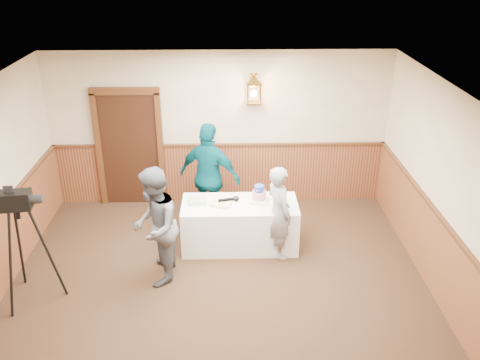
{
  "coord_description": "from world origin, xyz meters",
  "views": [
    {
      "loc": [
        0.16,
        -5.05,
        4.44
      ],
      "look_at": [
        0.33,
        1.7,
        1.25
      ],
      "focal_mm": 38.0,
      "sensor_mm": 36.0,
      "label": 1
    }
  ],
  "objects_px": {
    "display_table": "(240,225)",
    "interviewer": "(155,227)",
    "tiered_cake": "(259,195)",
    "tv_camera_rig": "(26,252)",
    "assistant_p": "(210,177)",
    "baker": "(279,213)",
    "sheet_cake_green": "(198,201)",
    "sheet_cake_yellow": "(221,204)"
  },
  "relations": [
    {
      "from": "baker",
      "to": "tv_camera_rig",
      "type": "distance_m",
      "value": 3.55
    },
    {
      "from": "tiered_cake",
      "to": "assistant_p",
      "type": "relative_size",
      "value": 0.18
    },
    {
      "from": "display_table",
      "to": "interviewer",
      "type": "distance_m",
      "value": 1.55
    },
    {
      "from": "display_table",
      "to": "sheet_cake_yellow",
      "type": "distance_m",
      "value": 0.5
    },
    {
      "from": "tv_camera_rig",
      "to": "display_table",
      "type": "bearing_deg",
      "value": 16.78
    },
    {
      "from": "interviewer",
      "to": "assistant_p",
      "type": "height_order",
      "value": "assistant_p"
    },
    {
      "from": "interviewer",
      "to": "tv_camera_rig",
      "type": "height_order",
      "value": "interviewer"
    },
    {
      "from": "sheet_cake_yellow",
      "to": "interviewer",
      "type": "distance_m",
      "value": 1.21
    },
    {
      "from": "display_table",
      "to": "sheet_cake_green",
      "type": "height_order",
      "value": "sheet_cake_green"
    },
    {
      "from": "display_table",
      "to": "tv_camera_rig",
      "type": "distance_m",
      "value": 3.13
    },
    {
      "from": "tiered_cake",
      "to": "sheet_cake_green",
      "type": "relative_size",
      "value": 1.18
    },
    {
      "from": "baker",
      "to": "assistant_p",
      "type": "relative_size",
      "value": 0.82
    },
    {
      "from": "sheet_cake_yellow",
      "to": "interviewer",
      "type": "xyz_separation_m",
      "value": [
        -0.9,
        -0.81,
        0.08
      ]
    },
    {
      "from": "tiered_cake",
      "to": "tv_camera_rig",
      "type": "distance_m",
      "value": 3.42
    },
    {
      "from": "display_table",
      "to": "interviewer",
      "type": "bearing_deg",
      "value": -143.99
    },
    {
      "from": "baker",
      "to": "tiered_cake",
      "type": "bearing_deg",
      "value": 12.68
    },
    {
      "from": "display_table",
      "to": "baker",
      "type": "relative_size",
      "value": 1.2
    },
    {
      "from": "display_table",
      "to": "baker",
      "type": "bearing_deg",
      "value": -27.4
    },
    {
      "from": "tv_camera_rig",
      "to": "interviewer",
      "type": "bearing_deg",
      "value": 6.24
    },
    {
      "from": "display_table",
      "to": "baker",
      "type": "xyz_separation_m",
      "value": [
        0.58,
        -0.3,
        0.37
      ]
    },
    {
      "from": "assistant_p",
      "to": "tv_camera_rig",
      "type": "height_order",
      "value": "assistant_p"
    },
    {
      "from": "tiered_cake",
      "to": "baker",
      "type": "xyz_separation_m",
      "value": [
        0.27,
        -0.36,
        -0.11
      ]
    },
    {
      "from": "sheet_cake_yellow",
      "to": "assistant_p",
      "type": "height_order",
      "value": "assistant_p"
    },
    {
      "from": "display_table",
      "to": "tiered_cake",
      "type": "distance_m",
      "value": 0.57
    },
    {
      "from": "interviewer",
      "to": "tiered_cake",
      "type": "bearing_deg",
      "value": 122.22
    },
    {
      "from": "sheet_cake_green",
      "to": "assistant_p",
      "type": "relative_size",
      "value": 0.15
    },
    {
      "from": "display_table",
      "to": "interviewer",
      "type": "xyz_separation_m",
      "value": [
        -1.19,
        -0.87,
        0.49
      ]
    },
    {
      "from": "sheet_cake_yellow",
      "to": "tv_camera_rig",
      "type": "bearing_deg",
      "value": -154.84
    },
    {
      "from": "tiered_cake",
      "to": "interviewer",
      "type": "distance_m",
      "value": 1.76
    },
    {
      "from": "tiered_cake",
      "to": "interviewer",
      "type": "xyz_separation_m",
      "value": [
        -1.49,
        -0.93,
        0.0
      ]
    },
    {
      "from": "interviewer",
      "to": "tv_camera_rig",
      "type": "xyz_separation_m",
      "value": [
        -1.65,
        -0.39,
        -0.14
      ]
    },
    {
      "from": "assistant_p",
      "to": "tiered_cake",
      "type": "bearing_deg",
      "value": 167.65
    },
    {
      "from": "interviewer",
      "to": "assistant_p",
      "type": "xyz_separation_m",
      "value": [
        0.71,
        1.51,
        0.06
      ]
    },
    {
      "from": "tiered_cake",
      "to": "tv_camera_rig",
      "type": "bearing_deg",
      "value": -157.32
    },
    {
      "from": "tiered_cake",
      "to": "assistant_p",
      "type": "xyz_separation_m",
      "value": [
        -0.78,
        0.58,
        0.06
      ]
    },
    {
      "from": "interviewer",
      "to": "sheet_cake_yellow",
      "type": "bearing_deg",
      "value": 132.39
    },
    {
      "from": "interviewer",
      "to": "assistant_p",
      "type": "distance_m",
      "value": 1.67
    },
    {
      "from": "sheet_cake_yellow",
      "to": "tiered_cake",
      "type": "bearing_deg",
      "value": 11.03
    },
    {
      "from": "sheet_cake_yellow",
      "to": "tv_camera_rig",
      "type": "distance_m",
      "value": 2.82
    },
    {
      "from": "sheet_cake_yellow",
      "to": "tv_camera_rig",
      "type": "xyz_separation_m",
      "value": [
        -2.56,
        -1.2,
        -0.06
      ]
    },
    {
      "from": "baker",
      "to": "assistant_p",
      "type": "height_order",
      "value": "assistant_p"
    },
    {
      "from": "interviewer",
      "to": "sheet_cake_green",
      "type": "bearing_deg",
      "value": 149.64
    }
  ]
}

